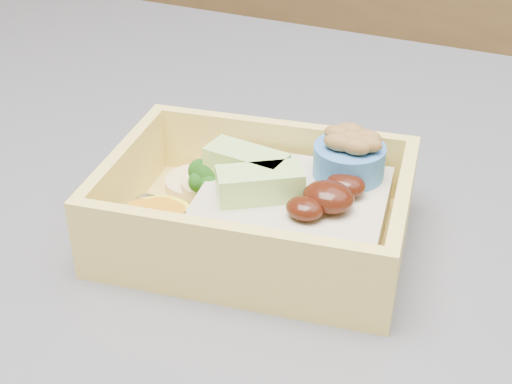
% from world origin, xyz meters
% --- Properties ---
extents(bento_box, '(0.19, 0.15, 0.06)m').
position_xyz_m(bento_box, '(0.14, -0.05, 0.94)').
color(bento_box, '#F5D865').
rests_on(bento_box, island).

